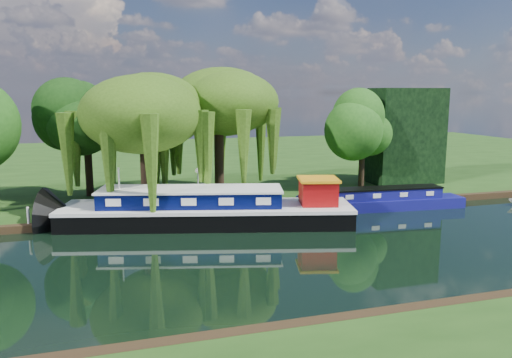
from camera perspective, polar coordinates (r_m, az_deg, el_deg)
name	(u,v)px	position (r m, az deg, el deg)	size (l,w,h in m)	color
ground	(227,260)	(24.77, -3.35, -9.18)	(120.00, 120.00, 0.00)	black
far_bank	(157,163)	(57.59, -11.25, 1.82)	(120.00, 52.00, 0.45)	#1B3C10
dutch_barge	(210,210)	(30.95, -5.32, -3.53)	(18.20, 8.30, 3.75)	black
narrowboat	(385,201)	(36.13, 14.56, -2.42)	(11.51, 2.83, 1.66)	navy
willow_left	(144,116)	(33.89, -12.72, 7.08)	(7.04, 7.04, 8.43)	black
willow_right	(219,112)	(36.60, -4.30, 7.70)	(7.05, 7.05, 8.59)	black
tree_far_mid	(86,122)	(38.75, -18.84, 6.14)	(4.84, 4.84, 7.92)	black
tree_far_right	(363,129)	(41.17, 12.12, 5.59)	(4.19, 4.19, 6.85)	black
conifer_hedge	(406,136)	(44.28, 16.76, 4.73)	(6.00, 3.00, 8.00)	black
lamppost	(198,176)	(34.28, -6.66, 0.29)	(0.36, 0.36, 2.56)	silver
mooring_posts	(189,205)	(32.37, -7.70, -2.95)	(19.16, 0.16, 1.00)	silver
reeds_near	(447,291)	(20.93, 20.99, -11.88)	(33.70, 1.50, 1.10)	#1D5316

